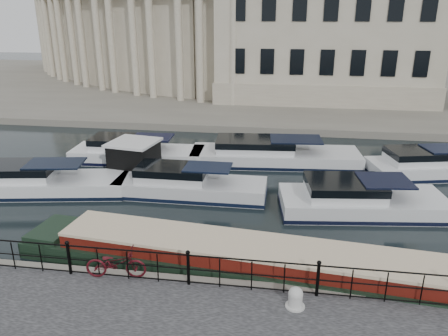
# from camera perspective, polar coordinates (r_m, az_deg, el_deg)

# --- Properties ---
(ground_plane) EXTENTS (160.00, 160.00, 0.00)m
(ground_plane) POSITION_cam_1_polar(r_m,az_deg,el_deg) (16.57, -2.80, -12.08)
(ground_plane) COLOR black
(ground_plane) RESTS_ON ground
(far_bank) EXTENTS (120.00, 42.00, 0.55)m
(far_bank) POSITION_cam_1_polar(r_m,az_deg,el_deg) (53.54, 5.44, 10.59)
(far_bank) COLOR #6B665B
(far_bank) RESTS_ON ground_plane
(railing) EXTENTS (24.14, 0.14, 1.22)m
(railing) POSITION_cam_1_polar(r_m,az_deg,el_deg) (14.08, -4.70, -12.68)
(railing) COLOR black
(railing) RESTS_ON near_quay
(civic_building) EXTENTS (53.55, 31.84, 16.85)m
(civic_building) POSITION_cam_1_polar(r_m,az_deg,el_deg) (48.68, 4.16, 17.72)
(civic_building) COLOR #ADA38C
(civic_building) RESTS_ON far_bank
(bicycle) EXTENTS (2.04, 0.92, 1.03)m
(bicycle) POSITION_cam_1_polar(r_m,az_deg,el_deg) (14.85, -13.94, -11.99)
(bicycle) COLOR #440C12
(bicycle) RESTS_ON near_quay
(mooring_bollard) EXTENTS (0.58, 0.58, 0.65)m
(mooring_bollard) POSITION_cam_1_polar(r_m,az_deg,el_deg) (13.46, 9.32, -16.39)
(mooring_bollard) COLOR #B9B8B4
(mooring_bollard) RESTS_ON near_quay
(narrowboat) EXTENTS (17.24, 4.07, 1.62)m
(narrowboat) POSITION_cam_1_polar(r_m,az_deg,el_deg) (15.69, 3.28, -12.51)
(narrowboat) COLOR black
(narrowboat) RESTS_ON ground_plane
(harbour_hut) EXTENTS (3.70, 3.24, 2.20)m
(harbour_hut) POSITION_cam_1_polar(r_m,az_deg,el_deg) (24.50, -11.58, 0.83)
(harbour_hut) COLOR #6B665B
(harbour_hut) RESTS_ON ground_plane
(cabin_cruisers) EXTENTS (28.54, 10.33, 1.99)m
(cabin_cruisers) POSITION_cam_1_polar(r_m,az_deg,el_deg) (23.87, 0.55, -0.76)
(cabin_cruisers) COLOR white
(cabin_cruisers) RESTS_ON ground_plane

